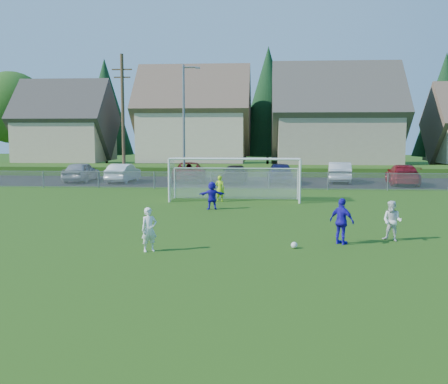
{
  "coord_description": "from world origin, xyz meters",
  "views": [
    {
      "loc": [
        1.73,
        -13.93,
        3.9
      ],
      "look_at": [
        0.0,
        8.0,
        1.4
      ],
      "focal_mm": 42.0,
      "sensor_mm": 36.0,
      "label": 1
    }
  ],
  "objects_px": {
    "car_b": "(123,173)",
    "car_e": "(280,173)",
    "player_blue_a": "(342,221)",
    "player_blue_b": "(212,195)",
    "player_white_b": "(392,221)",
    "soccer_goal": "(235,172)",
    "car_d": "(235,174)",
    "player_white_a": "(149,230)",
    "car_a": "(81,172)",
    "soccer_ball": "(294,245)",
    "car_f": "(339,172)",
    "goalkeeper": "(220,188)",
    "car_g": "(403,175)",
    "car_c": "(189,172)"
  },
  "relations": [
    {
      "from": "player_white_b",
      "to": "car_b",
      "type": "xyz_separation_m",
      "value": [
        -15.79,
        21.48,
        -0.0
      ]
    },
    {
      "from": "car_c",
      "to": "car_f",
      "type": "bearing_deg",
      "value": 173.77
    },
    {
      "from": "player_white_a",
      "to": "soccer_goal",
      "type": "relative_size",
      "value": 0.2
    },
    {
      "from": "car_d",
      "to": "car_f",
      "type": "relative_size",
      "value": 1.0
    },
    {
      "from": "car_a",
      "to": "soccer_ball",
      "type": "bearing_deg",
      "value": 124.82
    },
    {
      "from": "car_e",
      "to": "car_f",
      "type": "xyz_separation_m",
      "value": [
        4.68,
        1.04,
        -0.02
      ]
    },
    {
      "from": "goalkeeper",
      "to": "car_g",
      "type": "height_order",
      "value": "car_g"
    },
    {
      "from": "car_e",
      "to": "player_blue_b",
      "type": "bearing_deg",
      "value": 73.99
    },
    {
      "from": "car_e",
      "to": "car_f",
      "type": "height_order",
      "value": "car_e"
    },
    {
      "from": "soccer_goal",
      "to": "player_blue_a",
      "type": "bearing_deg",
      "value": -69.17
    },
    {
      "from": "car_b",
      "to": "car_e",
      "type": "xyz_separation_m",
      "value": [
        12.35,
        0.11,
        0.09
      ]
    },
    {
      "from": "player_blue_b",
      "to": "car_c",
      "type": "bearing_deg",
      "value": -86.12
    },
    {
      "from": "player_white_a",
      "to": "car_e",
      "type": "relative_size",
      "value": 0.31
    },
    {
      "from": "car_b",
      "to": "car_e",
      "type": "relative_size",
      "value": 0.92
    },
    {
      "from": "player_blue_b",
      "to": "soccer_goal",
      "type": "relative_size",
      "value": 0.19
    },
    {
      "from": "player_white_b",
      "to": "car_d",
      "type": "height_order",
      "value": "player_white_b"
    },
    {
      "from": "player_white_b",
      "to": "car_d",
      "type": "distance_m",
      "value": 22.45
    },
    {
      "from": "player_white_a",
      "to": "car_b",
      "type": "distance_m",
      "value": 24.96
    },
    {
      "from": "player_blue_b",
      "to": "soccer_ball",
      "type": "bearing_deg",
      "value": 103.96
    },
    {
      "from": "player_white_a",
      "to": "car_f",
      "type": "xyz_separation_m",
      "value": [
        9.62,
        24.98,
        0.06
      ]
    },
    {
      "from": "player_white_a",
      "to": "soccer_goal",
      "type": "xyz_separation_m",
      "value": [
        2.06,
        13.28,
        0.89
      ]
    },
    {
      "from": "soccer_ball",
      "to": "player_blue_a",
      "type": "height_order",
      "value": "player_blue_a"
    },
    {
      "from": "soccer_ball",
      "to": "car_a",
      "type": "distance_m",
      "value": 27.91
    },
    {
      "from": "car_c",
      "to": "car_a",
      "type": "bearing_deg",
      "value": -3.42
    },
    {
      "from": "player_blue_a",
      "to": "car_b",
      "type": "xyz_separation_m",
      "value": [
        -13.89,
        22.19,
        -0.09
      ]
    },
    {
      "from": "player_blue_a",
      "to": "player_blue_b",
      "type": "relative_size",
      "value": 1.14
    },
    {
      "from": "player_white_b",
      "to": "goalkeeper",
      "type": "height_order",
      "value": "goalkeeper"
    },
    {
      "from": "player_white_b",
      "to": "car_b",
      "type": "distance_m",
      "value": 26.66
    },
    {
      "from": "player_blue_a",
      "to": "car_e",
      "type": "distance_m",
      "value": 22.35
    },
    {
      "from": "car_a",
      "to": "car_b",
      "type": "distance_m",
      "value": 3.44
    },
    {
      "from": "goalkeeper",
      "to": "player_blue_b",
      "type": "bearing_deg",
      "value": 102.79
    },
    {
      "from": "soccer_ball",
      "to": "goalkeeper",
      "type": "bearing_deg",
      "value": 106.65
    },
    {
      "from": "player_blue_a",
      "to": "car_f",
      "type": "distance_m",
      "value": 23.55
    },
    {
      "from": "player_white_a",
      "to": "car_b",
      "type": "xyz_separation_m",
      "value": [
        -7.41,
        23.83,
        -0.0
      ]
    },
    {
      "from": "car_d",
      "to": "player_blue_a",
      "type": "bearing_deg",
      "value": 100.92
    },
    {
      "from": "soccer_ball",
      "to": "player_white_a",
      "type": "distance_m",
      "value": 4.9
    },
    {
      "from": "goalkeeper",
      "to": "player_white_b",
      "type": "bearing_deg",
      "value": 139.89
    },
    {
      "from": "car_b",
      "to": "player_white_a",
      "type": "bearing_deg",
      "value": 111.57
    },
    {
      "from": "car_d",
      "to": "car_f",
      "type": "height_order",
      "value": "car_f"
    },
    {
      "from": "player_blue_a",
      "to": "player_blue_b",
      "type": "bearing_deg",
      "value": -15.34
    },
    {
      "from": "player_blue_b",
      "to": "car_b",
      "type": "bearing_deg",
      "value": -67.83
    },
    {
      "from": "soccer_goal",
      "to": "soccer_ball",
      "type": "bearing_deg",
      "value": -77.62
    },
    {
      "from": "car_a",
      "to": "car_g",
      "type": "xyz_separation_m",
      "value": [
        24.95,
        -0.47,
        -0.03
      ]
    },
    {
      "from": "player_white_b",
      "to": "soccer_goal",
      "type": "bearing_deg",
      "value": 154.53
    },
    {
      "from": "player_blue_a",
      "to": "player_blue_b",
      "type": "xyz_separation_m",
      "value": [
        -5.39,
        8.0,
        -0.1
      ]
    },
    {
      "from": "player_blue_a",
      "to": "car_c",
      "type": "xyz_separation_m",
      "value": [
        -8.75,
        22.98,
        -0.03
      ]
    },
    {
      "from": "player_white_a",
      "to": "car_e",
      "type": "distance_m",
      "value": 24.44
    },
    {
      "from": "goalkeeper",
      "to": "car_g",
      "type": "xyz_separation_m",
      "value": [
        12.87,
        10.74,
        0.02
      ]
    },
    {
      "from": "car_a",
      "to": "car_f",
      "type": "distance_m",
      "value": 20.49
    },
    {
      "from": "car_c",
      "to": "car_g",
      "type": "height_order",
      "value": "car_c"
    }
  ]
}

